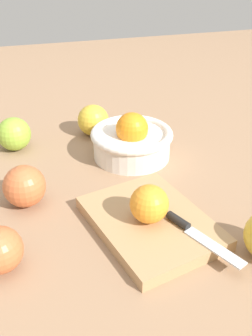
# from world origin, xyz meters

# --- Properties ---
(ground_plane) EXTENTS (2.40, 2.40, 0.00)m
(ground_plane) POSITION_xyz_m (0.00, 0.00, 0.00)
(ground_plane) COLOR #997556
(bowl) EXTENTS (0.18, 0.18, 0.11)m
(bowl) POSITION_xyz_m (-0.11, 0.07, 0.04)
(bowl) COLOR white
(bowl) RESTS_ON ground_plane
(cutting_board) EXTENTS (0.27, 0.23, 0.02)m
(cutting_board) POSITION_xyz_m (0.14, 0.03, 0.01)
(cutting_board) COLOR tan
(cutting_board) RESTS_ON ground_plane
(orange_on_board) EXTENTS (0.07, 0.07, 0.07)m
(orange_on_board) POSITION_xyz_m (0.14, 0.03, 0.06)
(orange_on_board) COLOR orange
(orange_on_board) RESTS_ON cutting_board
(knife) EXTENTS (0.15, 0.08, 0.01)m
(knife) POSITION_xyz_m (0.20, 0.09, 0.03)
(knife) COLOR silver
(knife) RESTS_ON cutting_board
(apple_front_center) EXTENTS (0.08, 0.08, 0.08)m
(apple_front_center) POSITION_xyz_m (0.01, -0.17, 0.04)
(apple_front_center) COLOR #CC6638
(apple_front_center) RESTS_ON ground_plane
(apple_front_left) EXTENTS (0.08, 0.08, 0.08)m
(apple_front_left) POSITION_xyz_m (-0.22, -0.18, 0.04)
(apple_front_left) COLOR #8EB738
(apple_front_left) RESTS_ON ground_plane
(apple_mid_left) EXTENTS (0.08, 0.08, 0.08)m
(apple_mid_left) POSITION_xyz_m (-0.25, 0.01, 0.04)
(apple_mid_left) COLOR gold
(apple_mid_left) RESTS_ON ground_plane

